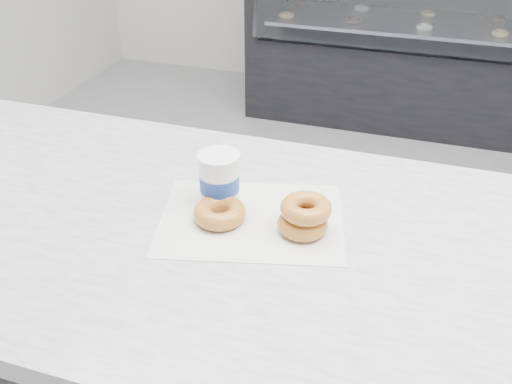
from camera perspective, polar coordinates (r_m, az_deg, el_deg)
ground at (r=2.05m, az=15.62°, el=-17.03°), size 5.00×5.00×0.00m
display_case at (r=3.65m, az=19.59°, el=14.01°), size 2.40×0.74×1.25m
wax_paper at (r=1.07m, az=-0.46°, el=-2.73°), size 0.39×0.34×0.00m
donut_single at (r=1.06m, az=-3.66°, el=-2.05°), size 0.12×0.12×0.03m
donut_stack at (r=1.02m, az=4.85°, el=-2.41°), size 0.13×0.13×0.06m
coffee_cup at (r=1.09m, az=-3.69°, el=1.28°), size 0.08×0.08×0.11m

